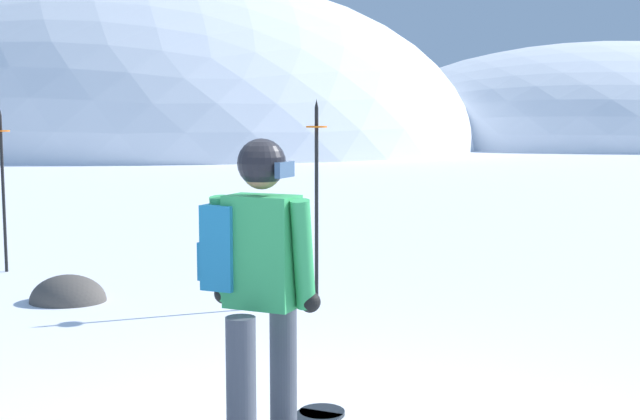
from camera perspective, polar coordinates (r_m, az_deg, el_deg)
ridge_peak_main at (r=43.50m, az=-9.97°, el=4.13°), size 30.30×27.27×17.00m
ridge_peak_far at (r=53.04m, az=18.69°, el=4.31°), size 30.17×27.15×11.84m
snowboarder_main at (r=4.38m, az=-4.27°, el=-5.58°), size 0.82×1.74×1.71m
piste_marker_near at (r=10.32m, az=-20.72°, el=1.98°), size 0.20×0.20×1.89m
piste_marker_far at (r=8.01m, az=-0.24°, el=1.47°), size 0.20×0.20×1.97m
rock_dark at (r=8.65m, az=-16.71°, el=-5.95°), size 0.75×0.64×0.52m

